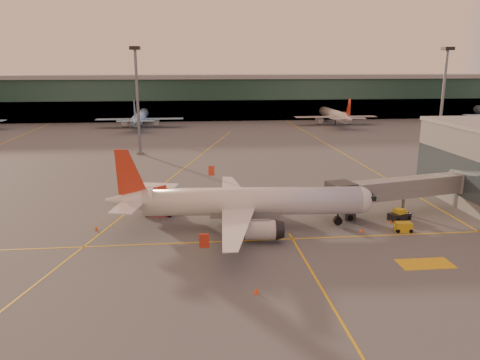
{
  "coord_description": "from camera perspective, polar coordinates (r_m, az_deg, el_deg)",
  "views": [
    {
      "loc": [
        -7.42,
        -49.52,
        21.39
      ],
      "look_at": [
        -0.46,
        16.47,
        5.0
      ],
      "focal_mm": 35.0,
      "sensor_mm": 36.0,
      "label": 1
    }
  ],
  "objects": [
    {
      "name": "catering_truck",
      "position": [
        69.28,
        -9.95,
        -2.14
      ],
      "size": [
        6.17,
        3.86,
        4.45
      ],
      "rotation": [
        0.0,
        0.0,
        -0.25
      ],
      "color": "#B1192F",
      "rests_on": "ground"
    },
    {
      "name": "pushback_tug",
      "position": [
        70.1,
        18.87,
        -4.11
      ],
      "size": [
        3.5,
        2.71,
        1.6
      ],
      "rotation": [
        0.0,
        0.0,
        0.4
      ],
      "color": "black",
      "rests_on": "ground"
    },
    {
      "name": "taxi_markings",
      "position": [
        96.41,
        -5.82,
        0.99
      ],
      "size": [
        100.12,
        173.0,
        0.01
      ],
      "color": "gold",
      "rests_on": "ground"
    },
    {
      "name": "terminal",
      "position": [
        191.87,
        -3.85,
        10.07
      ],
      "size": [
        400.0,
        20.0,
        17.6
      ],
      "color": "#19382D",
      "rests_on": "ground"
    },
    {
      "name": "mast_west_near",
      "position": [
        116.38,
        -12.43,
        10.34
      ],
      "size": [
        2.4,
        2.4,
        25.6
      ],
      "color": "slate",
      "rests_on": "ground"
    },
    {
      "name": "gpu_cart",
      "position": [
        65.41,
        19.28,
        -5.45
      ],
      "size": [
        2.28,
        1.49,
        1.27
      ],
      "rotation": [
        0.0,
        0.0,
        -0.09
      ],
      "color": "gold",
      "rests_on": "ground"
    },
    {
      "name": "cone_fwd",
      "position": [
        63.78,
        14.66,
        -5.94
      ],
      "size": [
        0.43,
        0.43,
        0.55
      ],
      "color": "#FF430D",
      "rests_on": "ground"
    },
    {
      "name": "main_airplane",
      "position": [
        62.4,
        0.38,
        -2.77
      ],
      "size": [
        35.83,
        32.3,
        10.81
      ],
      "rotation": [
        0.0,
        0.0,
        -0.07
      ],
      "color": "silver",
      "rests_on": "ground"
    },
    {
      "name": "mast_east_near",
      "position": [
        127.96,
        23.55,
        9.82
      ],
      "size": [
        2.4,
        2.4,
        25.6
      ],
      "color": "slate",
      "rests_on": "ground"
    },
    {
      "name": "ground",
      "position": [
        54.45,
        2.33,
        -9.27
      ],
      "size": [
        600.0,
        600.0,
        0.0
      ],
      "primitive_type": "plane",
      "color": "#4C4F54",
      "rests_on": "ground"
    },
    {
      "name": "distant_aircraft_row",
      "position": [
        169.42,
        -10.64,
        6.39
      ],
      "size": [
        290.0,
        34.0,
        13.0
      ],
      "color": "#90C5F1",
      "rests_on": "ground"
    },
    {
      "name": "cone_nose",
      "position": [
        68.37,
        17.91,
        -4.84
      ],
      "size": [
        0.4,
        0.4,
        0.51
      ],
      "color": "#FF430D",
      "rests_on": "ground"
    },
    {
      "name": "cone_wing_left",
      "position": [
        80.71,
        -1.1,
        -1.31
      ],
      "size": [
        0.42,
        0.42,
        0.53
      ],
      "color": "#FF430D",
      "rests_on": "ground"
    },
    {
      "name": "cone_tail",
      "position": [
        65.29,
        -17.13,
        -5.64
      ],
      "size": [
        0.44,
        0.44,
        0.56
      ],
      "color": "#FF430D",
      "rests_on": "ground"
    },
    {
      "name": "jet_bridge",
      "position": [
        73.13,
        20.16,
        -0.95
      ],
      "size": [
        25.1,
        8.82,
        5.51
      ],
      "color": "slate",
      "rests_on": "ground"
    },
    {
      "name": "cone_wing_right",
      "position": [
        46.17,
        2.0,
        -13.3
      ],
      "size": [
        0.5,
        0.5,
        0.64
      ],
      "color": "#FF430D",
      "rests_on": "ground"
    }
  ]
}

